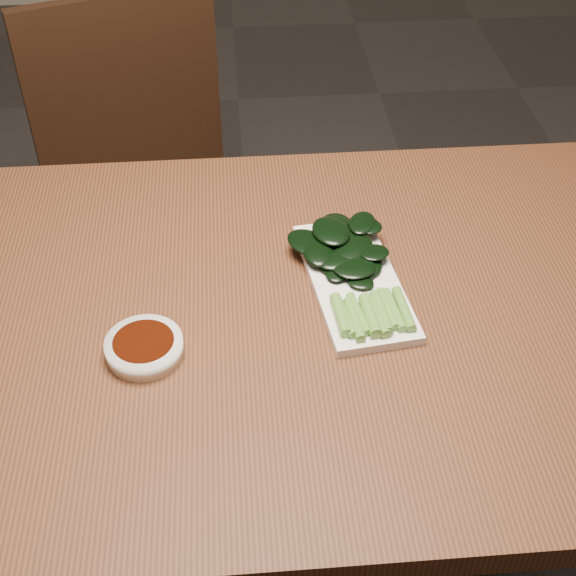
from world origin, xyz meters
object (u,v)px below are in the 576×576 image
at_px(table, 266,344).
at_px(gai_lan, 348,260).
at_px(serving_plate, 354,281).
at_px(sauce_bowl, 144,347).
at_px(chair_far, 150,189).

bearing_deg(table, gai_lan, 28.70).
relative_size(table, serving_plate, 4.83).
xyz_separation_m(table, gai_lan, (0.13, 0.07, 0.10)).
bearing_deg(table, serving_plate, 17.34).
xyz_separation_m(table, serving_plate, (0.13, 0.04, 0.08)).
bearing_deg(serving_plate, sauce_bowl, -158.64).
bearing_deg(chair_far, sauce_bowl, -104.75).
bearing_deg(gai_lan, table, -151.30).
distance_m(table, serving_plate, 0.16).
bearing_deg(table, chair_far, 107.89).
bearing_deg(gai_lan, serving_plate, -76.82).
height_order(sauce_bowl, serving_plate, sauce_bowl).
relative_size(chair_far, sauce_bowl, 8.62).
height_order(table, sauce_bowl, sauce_bowl).
bearing_deg(serving_plate, gai_lan, 103.18).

